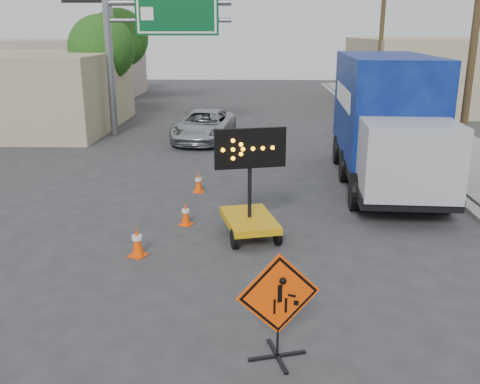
{
  "coord_description": "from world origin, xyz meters",
  "views": [
    {
      "loc": [
        0.77,
        -8.78,
        5.16
      ],
      "look_at": [
        0.39,
        3.07,
        1.56
      ],
      "focal_mm": 40.0,
      "sensor_mm": 36.0,
      "label": 1
    }
  ],
  "objects_px": {
    "arrow_board": "(249,213)",
    "box_truck": "(385,127)",
    "pickup_truck": "(204,126)",
    "construction_sign": "(278,304)"
  },
  "relations": [
    {
      "from": "construction_sign",
      "to": "box_truck",
      "type": "distance_m",
      "value": 11.45
    },
    {
      "from": "construction_sign",
      "to": "box_truck",
      "type": "height_order",
      "value": "box_truck"
    },
    {
      "from": "pickup_truck",
      "to": "box_truck",
      "type": "height_order",
      "value": "box_truck"
    },
    {
      "from": "construction_sign",
      "to": "pickup_truck",
      "type": "distance_m",
      "value": 18.1
    },
    {
      "from": "construction_sign",
      "to": "pickup_truck",
      "type": "height_order",
      "value": "construction_sign"
    },
    {
      "from": "arrow_board",
      "to": "box_truck",
      "type": "height_order",
      "value": "box_truck"
    },
    {
      "from": "construction_sign",
      "to": "pickup_truck",
      "type": "bearing_deg",
      "value": 83.54
    },
    {
      "from": "construction_sign",
      "to": "arrow_board",
      "type": "distance_m",
      "value": 5.4
    },
    {
      "from": "construction_sign",
      "to": "pickup_truck",
      "type": "relative_size",
      "value": 0.35
    },
    {
      "from": "arrow_board",
      "to": "box_truck",
      "type": "xyz_separation_m",
      "value": [
        4.58,
        5.3,
        1.33
      ]
    }
  ]
}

